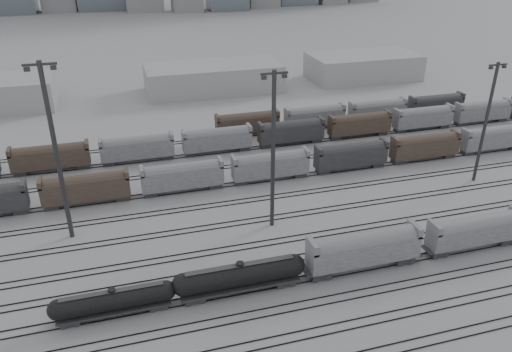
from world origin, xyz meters
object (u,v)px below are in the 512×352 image
object	(u,v)px
tank_car_b	(240,276)
hopper_car_b	(475,230)
hopper_car_a	(364,247)
light_mast_c	(273,148)
tank_car_a	(113,301)

from	to	relation	value
tank_car_b	hopper_car_b	world-z (taller)	hopper_car_b
hopper_car_a	light_mast_c	distance (m)	20.04
hopper_car_b	light_mast_c	xyz separation A→B (m)	(-27.05, 15.04, 10.34)
hopper_car_b	light_mast_c	bearing A→B (deg)	150.93
hopper_car_a	hopper_car_b	xyz separation A→B (m)	(18.41, 0.00, -0.30)
tank_car_b	hopper_car_a	xyz separation A→B (m)	(17.94, 0.00, 1.06)
tank_car_a	hopper_car_b	size ratio (longest dim) A/B	1.03
tank_car_a	hopper_car_a	distance (m)	34.25
light_mast_c	tank_car_b	bearing A→B (deg)	-121.73
tank_car_a	tank_car_b	xyz separation A→B (m)	(16.28, 0.00, 0.36)
tank_car_a	hopper_car_b	bearing A→B (deg)	0.00
tank_car_a	hopper_car_b	xyz separation A→B (m)	(52.63, 0.00, 1.12)
tank_car_b	hopper_car_b	size ratio (longest dim) A/B	1.20
tank_car_a	light_mast_c	distance (m)	31.81
tank_car_a	light_mast_c	xyz separation A→B (m)	(25.58, 15.04, 11.45)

